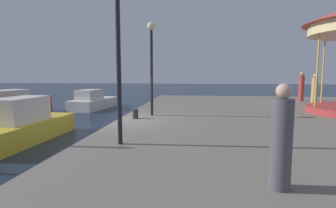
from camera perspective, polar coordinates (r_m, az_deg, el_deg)
The scene contains 11 objects.
ground_plane at distance 11.06m, azimuth -10.78°, elevation -7.39°, with size 120.00×120.00×0.00m, color #162338.
quay_dock at distance 11.42m, azimuth 30.06°, elevation -5.68°, with size 15.60×24.24×0.80m, color slate.
motorboat_white at distance 20.70m, azimuth -15.94°, elevation 0.51°, with size 2.42×4.75×1.48m.
motorboat_red at distance 19.25m, azimuth -31.72°, elevation -0.38°, with size 3.01×5.95×1.64m.
motorboat_yellow at distance 11.75m, azimuth -28.97°, elevation -4.11°, with size 1.82×4.96×1.75m.
lamp_post_mid_promenade at distance 7.01m, azimuth -10.85°, elevation 16.18°, with size 0.36×0.36×4.46m.
lamp_post_far_end at distance 11.67m, azimuth -3.61°, elevation 11.27°, with size 0.36×0.36×4.07m.
bollard_north at distance 10.98m, azimuth -7.12°, elevation -2.11°, with size 0.24×0.24×0.40m, color #2D2D33.
person_mid_promenade at distance 20.09m, azimuth 27.01°, elevation 3.27°, with size 0.34×0.34×1.99m.
person_near_carousel at distance 17.93m, azimuth 29.23°, elevation 2.63°, with size 0.34×0.34×1.86m.
person_far_corner at distance 4.58m, azimuth 23.40°, elevation -7.30°, with size 0.34×0.34×1.70m.
Camera 1 is at (3.26, -10.24, 2.65)m, focal length 28.04 mm.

